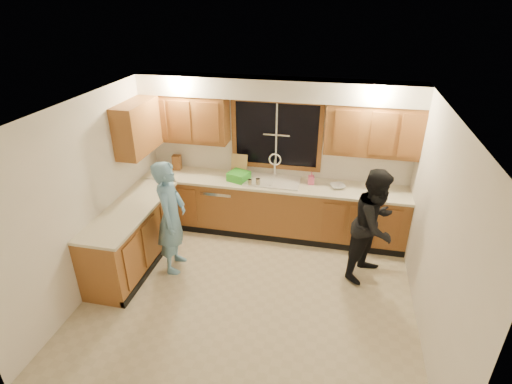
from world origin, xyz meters
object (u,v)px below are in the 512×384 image
sink (272,185)px  dish_crate (239,176)px  dishwasher (222,205)px  woman (375,225)px  stove (113,259)px  soap_bottle (311,178)px  bowl (338,186)px  man (171,217)px  knife_block (177,162)px

sink → dish_crate: 0.55m
dishwasher → woman: 2.55m
dishwasher → stove: stove is taller
dishwasher → soap_bottle: soap_bottle is taller
dish_crate → soap_bottle: (1.13, 0.10, 0.03)m
sink → dishwasher: size_ratio=1.05×
sink → soap_bottle: (0.60, 0.04, 0.15)m
dish_crate → bowl: dish_crate is taller
woman → bowl: woman is taller
man → dish_crate: (0.66, 1.17, 0.16)m
sink → woman: (1.54, -0.80, -0.06)m
knife_block → soap_bottle: size_ratio=1.23×
woman → dish_crate: bearing=101.0°
sink → man: size_ratio=0.52×
stove → bowl: bowl is taller
knife_block → dishwasher: bearing=-15.4°
woman → dish_crate: (-2.07, 0.75, 0.19)m
sink → woman: woman is taller
sink → woman: bearing=-27.6°
dishwasher → man: man is taller
knife_block → bowl: bearing=-7.4°
soap_bottle → bowl: (0.41, -0.05, -0.07)m
stove → man: man is taller
man → bowl: (2.21, 1.22, 0.12)m
woman → man: bearing=129.7°
woman → bowl: (-0.53, 0.80, 0.15)m
stove → woman: (3.34, 1.02, 0.35)m
sink → dish_crate: bearing=-173.7°
dish_crate → bowl: size_ratio=1.32×
woman → knife_block: (-3.20, 0.95, 0.24)m
dishwasher → woman: bearing=-18.3°
knife_block → dish_crate: bearing=-14.4°
sink → knife_block: (-1.66, 0.15, 0.18)m
woman → soap_bottle: 1.28m
man → soap_bottle: man is taller
man → knife_block: size_ratio=6.73×
knife_block → dish_crate: size_ratio=0.83×
woman → knife_block: size_ratio=6.53×
bowl → stove: bearing=-147.1°
man → knife_block: 1.47m
stove → knife_block: knife_block is taller
dishwasher → soap_bottle: size_ratio=4.12×
sink → dishwasher: 0.96m
man → knife_block: (-0.46, 1.38, 0.22)m
sink → man: bearing=-134.1°
man → soap_bottle: 2.21m
knife_block → dish_crate: knife_block is taller
sink → dish_crate: sink is taller
man → bowl: size_ratio=7.42×
stove → woman: 3.51m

